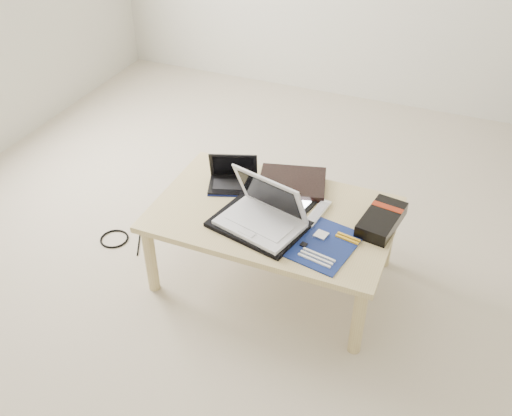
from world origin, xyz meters
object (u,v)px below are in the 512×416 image
at_px(coffee_table, 273,220).
at_px(white_laptop, 263,214).
at_px(gpu_box, 382,220).
at_px(netbook, 233,179).

relative_size(coffee_table, white_laptop, 2.73).
relative_size(white_laptop, gpu_box, 1.33).
xyz_separation_m(coffee_table, white_laptop, (-0.00, -0.11, 0.12)).
xyz_separation_m(white_laptop, gpu_box, (0.48, 0.21, -0.04)).
bearing_deg(netbook, gpu_box, -2.90).
bearing_deg(netbook, coffee_table, -26.33).
height_order(netbook, gpu_box, netbook).
relative_size(coffee_table, netbook, 3.98).
distance_m(netbook, white_laptop, 0.35).
bearing_deg(coffee_table, white_laptop, -92.13).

